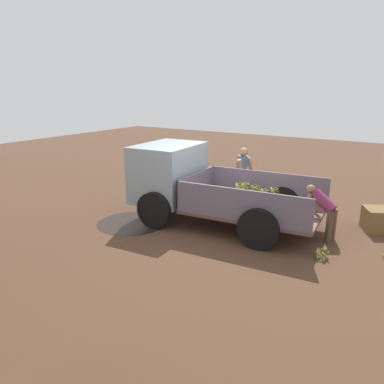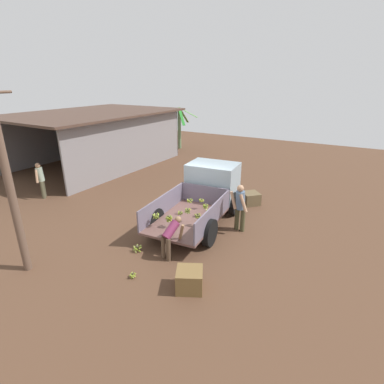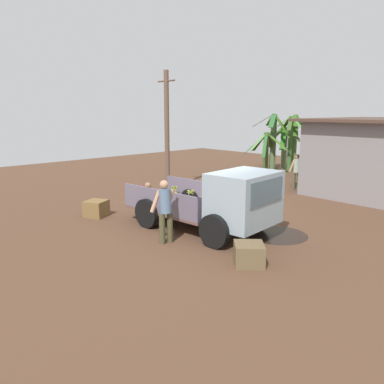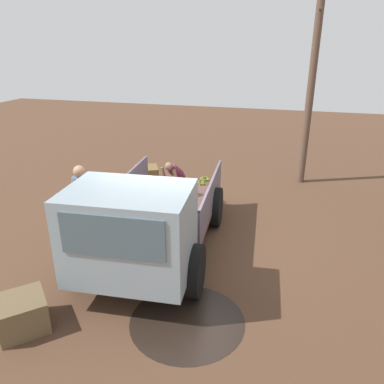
% 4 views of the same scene
% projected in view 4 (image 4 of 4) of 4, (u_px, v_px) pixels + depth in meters
% --- Properties ---
extents(ground, '(36.00, 36.00, 0.00)m').
position_uv_depth(ground, '(175.00, 248.00, 7.81)').
color(ground, '#513625').
extents(mud_patch_0, '(1.78, 1.78, 0.01)m').
position_uv_depth(mud_patch_0, '(187.00, 321.00, 5.78)').
color(mud_patch_0, black).
rests_on(mud_patch_0, ground).
extents(cargo_truck, '(4.79, 2.53, 1.92)m').
position_uv_depth(cargo_truck, '(141.00, 227.00, 6.51)').
color(cargo_truck, brown).
rests_on(cargo_truck, ground).
extents(utility_pole, '(1.08, 0.21, 5.24)m').
position_uv_depth(utility_pole, '(310.00, 93.00, 10.52)').
color(utility_pole, brown).
rests_on(utility_pole, ground).
extents(person_foreground_visitor, '(0.50, 0.75, 1.73)m').
position_uv_depth(person_foreground_visitor, '(81.00, 202.00, 7.66)').
color(person_foreground_visitor, '#454229').
rests_on(person_foreground_visitor, ground).
extents(person_worker_loading, '(0.74, 0.60, 1.22)m').
position_uv_depth(person_worker_loading, '(175.00, 177.00, 9.76)').
color(person_worker_loading, brown).
rests_on(person_worker_loading, ground).
extents(banana_bunch_on_ground_0, '(0.19, 0.19, 0.16)m').
position_uv_depth(banana_bunch_on_ground_0, '(201.00, 183.00, 11.18)').
color(banana_bunch_on_ground_0, '#413B2A').
rests_on(banana_bunch_on_ground_0, ground).
extents(banana_bunch_on_ground_1, '(0.30, 0.29, 0.23)m').
position_uv_depth(banana_bunch_on_ground_1, '(217.00, 198.00, 9.99)').
color(banana_bunch_on_ground_1, '#4E4632').
rests_on(banana_bunch_on_ground_1, ground).
extents(wooden_crate_0, '(0.89, 0.89, 0.56)m').
position_uv_depth(wooden_crate_0, '(147.00, 176.00, 11.17)').
color(wooden_crate_0, brown).
rests_on(wooden_crate_0, ground).
extents(wooden_crate_1, '(0.96, 0.96, 0.51)m').
position_uv_depth(wooden_crate_1, '(22.00, 314.00, 5.55)').
color(wooden_crate_1, brown).
rests_on(wooden_crate_1, ground).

